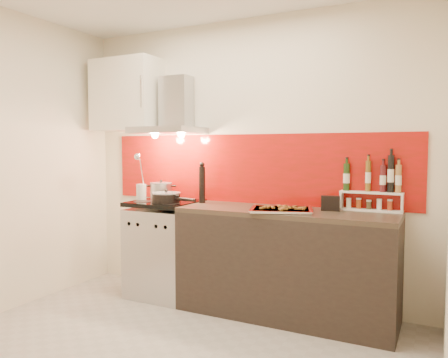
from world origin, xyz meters
The scene contains 14 objects.
floor centered at (0.00, 0.00, 0.00)m, with size 3.40×3.40×0.00m, color #9E9991.
back_wall centered at (0.00, 1.40, 1.30)m, with size 3.40×0.02×2.60m, color silver.
backsplash centered at (0.05, 1.39, 1.22)m, with size 3.00×0.02×0.64m, color maroon.
range_stove centered at (-0.70, 1.10, 0.44)m, with size 0.60×0.60×0.91m.
counter centered at (0.50, 1.10, 0.45)m, with size 1.80×0.60×0.90m.
range_hood centered at (-0.70, 1.24, 1.74)m, with size 0.62×0.50×0.61m.
upper_cabinet centered at (-1.25, 1.22, 1.95)m, with size 0.70×0.35×0.72m, color white.
stock_pot centered at (-0.85, 1.24, 0.99)m, with size 0.22×0.22×0.19m.
saute_pan centered at (-0.61, 0.99, 0.96)m, with size 0.50×0.27×0.12m.
utensil_jar centered at (-0.98, 1.08, 1.04)m, with size 0.10×0.14×0.46m.
pepper_mill centered at (-0.35, 1.19, 1.09)m, with size 0.06×0.06×0.38m.
step_shelf centered at (1.16, 1.34, 1.07)m, with size 0.49×0.13×0.46m.
caddy_box centered at (0.84, 1.20, 0.96)m, with size 0.15×0.06×0.13m, color black.
baking_tray centered at (0.50, 1.00, 0.92)m, with size 0.58×0.51×0.03m.
Camera 1 is at (1.65, -2.34, 1.41)m, focal length 35.00 mm.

